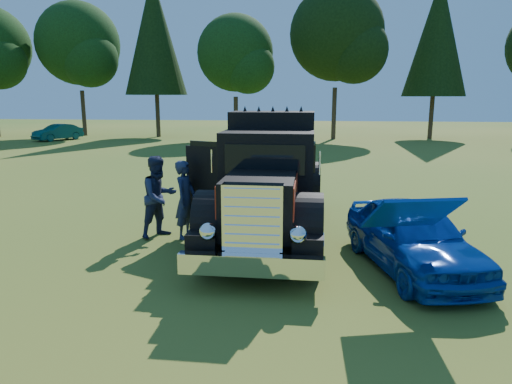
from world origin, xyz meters
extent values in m
plane|color=#2F591A|center=(0.00, 0.00, 0.00)|extent=(120.00, 120.00, 0.00)
cylinder|color=#2D2116|center=(12.00, 31.50, 2.25)|extent=(0.36, 0.36, 4.50)
cone|color=black|center=(12.00, 31.50, 8.12)|extent=(5.00, 5.00, 9.38)
cylinder|color=#2D2116|center=(-11.00, 30.50, 2.34)|extent=(0.36, 0.36, 4.68)
cone|color=black|center=(-11.00, 30.50, 8.45)|extent=(5.20, 5.20, 9.75)
cylinder|color=#2D2116|center=(4.00, 30.00, 2.07)|extent=(0.36, 0.36, 4.14)
sphere|color=black|center=(4.00, 30.00, 8.28)|extent=(7.36, 7.36, 7.36)
sphere|color=black|center=(5.38, 29.08, 6.90)|extent=(5.06, 5.06, 5.06)
cylinder|color=#2D2116|center=(-18.00, 31.00, 1.98)|extent=(0.36, 0.36, 3.96)
sphere|color=black|center=(-18.00, 31.00, 7.92)|extent=(7.04, 7.04, 7.04)
sphere|color=black|center=(-16.68, 30.12, 6.60)|extent=(4.84, 4.84, 4.84)
cylinder|color=#2D2116|center=(-4.00, 29.50, 1.71)|extent=(0.36, 0.36, 3.42)
sphere|color=black|center=(-4.00, 29.50, 6.84)|extent=(6.08, 6.08, 6.08)
sphere|color=black|center=(-2.86, 28.74, 5.70)|extent=(4.18, 4.18, 4.18)
cylinder|color=black|center=(0.21, 0.46, 0.55)|extent=(0.32, 1.10, 1.10)
cylinder|color=black|center=(2.31, 0.46, 0.55)|extent=(0.32, 1.10, 1.10)
cylinder|color=black|center=(0.21, 5.26, 0.55)|extent=(0.32, 1.10, 1.10)
cylinder|color=black|center=(2.31, 5.26, 0.55)|extent=(0.32, 1.10, 1.10)
cylinder|color=black|center=(0.54, 5.26, 0.55)|extent=(0.32, 1.10, 1.10)
cylinder|color=black|center=(1.98, 5.26, 0.55)|extent=(0.32, 1.10, 1.10)
cube|color=black|center=(1.26, 3.06, 0.62)|extent=(1.60, 6.40, 0.28)
cube|color=white|center=(1.26, -0.79, 0.55)|extent=(2.50, 0.22, 0.36)
cube|color=white|center=(1.26, -0.49, 1.25)|extent=(1.05, 0.30, 1.30)
cube|color=black|center=(1.26, 0.56, 1.30)|extent=(1.35, 1.80, 1.10)
cube|color=maroon|center=(0.57, 0.56, 1.50)|extent=(0.02, 1.80, 0.60)
cube|color=maroon|center=(1.95, 0.56, 1.50)|extent=(0.02, 1.80, 0.60)
cylinder|color=black|center=(0.31, 0.46, 0.95)|extent=(0.55, 1.24, 1.24)
cylinder|color=black|center=(2.21, 0.46, 0.95)|extent=(0.55, 1.24, 1.24)
sphere|color=white|center=(0.48, -0.56, 1.05)|extent=(0.32, 0.32, 0.32)
sphere|color=white|center=(2.04, -0.56, 1.05)|extent=(0.32, 0.32, 0.32)
cube|color=black|center=(1.26, 2.11, 1.55)|extent=(2.05, 1.30, 2.10)
cube|color=black|center=(1.26, 1.44, 2.05)|extent=(1.70, 0.05, 0.65)
cube|color=black|center=(1.26, 3.41, 1.75)|extent=(2.05, 1.30, 2.50)
cube|color=black|center=(1.26, 5.06, 0.95)|extent=(2.00, 2.00, 0.35)
cube|color=black|center=(-0.28, 2.55, 1.45)|extent=(1.04, 0.47, 1.50)
cube|color=maroon|center=(-0.30, 2.59, 1.30)|extent=(0.79, 0.34, 0.75)
imported|color=#1D08B7|center=(4.24, 0.81, 0.68)|extent=(2.55, 4.28, 1.36)
cube|color=#1D08B7|center=(3.82, -0.84, 1.55)|extent=(1.49, 1.22, 0.67)
imported|color=#1F2B49|center=(-0.73, 2.32, 0.94)|extent=(0.55, 0.75, 1.88)
imported|color=#1B2D41|center=(-1.39, 2.35, 0.99)|extent=(1.17, 1.22, 1.98)
imported|color=#093539|center=(-17.87, 26.32, 0.64)|extent=(2.89, 4.07, 1.27)
camera|label=1|loc=(2.23, -8.04, 3.34)|focal=32.00mm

